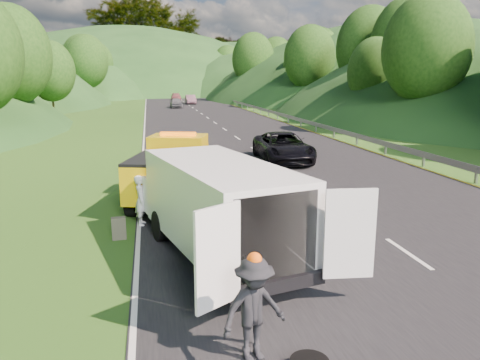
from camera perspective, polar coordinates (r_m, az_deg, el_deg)
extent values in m
plane|color=#38661E|center=(13.63, 4.40, -6.84)|extent=(320.00, 320.00, 0.00)
cube|color=black|center=(52.98, -3.97, 7.57)|extent=(14.00, 200.00, 0.02)
cube|color=gray|center=(66.49, 1.00, 8.58)|extent=(0.06, 140.00, 1.52)
cylinder|color=black|center=(19.35, -9.55, 0.31)|extent=(0.59, 1.02, 0.96)
cylinder|color=black|center=(18.99, -4.18, 0.22)|extent=(0.59, 1.02, 0.96)
cylinder|color=black|center=(15.74, -12.95, -2.64)|extent=(0.59, 1.02, 0.96)
cylinder|color=black|center=(15.29, -6.37, -2.84)|extent=(0.59, 1.02, 0.96)
cube|color=#DCAF0B|center=(18.19, -7.47, 2.55)|extent=(2.41, 2.05, 1.83)
cube|color=#DCAF0B|center=(16.15, -9.04, 0.37)|extent=(2.93, 3.73, 1.25)
cube|color=black|center=(16.03, -9.13, 2.74)|extent=(2.93, 3.73, 0.10)
cube|color=black|center=(19.40, -6.72, 1.59)|extent=(2.17, 1.64, 0.68)
cube|color=black|center=(19.99, -6.38, 1.36)|extent=(2.00, 0.73, 0.48)
cube|color=#DCAF0B|center=(19.61, -6.57, 3.58)|extent=(2.06, 1.25, 1.06)
cube|color=orange|center=(18.05, -7.56, 5.57)|extent=(1.37, 0.60, 0.15)
cube|color=black|center=(18.78, -7.07, 3.92)|extent=(1.79, 0.57, 0.87)
cylinder|color=black|center=(13.29, -9.62, -5.53)|extent=(0.53, 0.92, 0.87)
cylinder|color=black|center=(13.90, -1.84, -4.54)|extent=(0.53, 0.92, 0.87)
cylinder|color=black|center=(10.01, -3.70, -11.52)|extent=(0.53, 0.92, 0.87)
cylinder|color=black|center=(10.81, 6.08, -9.68)|extent=(0.53, 0.92, 0.87)
cube|color=white|center=(11.53, -2.46, -2.81)|extent=(3.55, 6.01, 2.00)
cube|color=white|center=(14.34, -7.08, -1.63)|extent=(2.34, 1.48, 1.08)
cube|color=black|center=(13.95, -6.90, 1.63)|extent=(2.03, 0.85, 0.90)
cube|color=black|center=(9.16, 4.34, -6.92)|extent=(1.81, 0.56, 1.73)
cube|color=white|center=(8.16, -2.68, -9.37)|extent=(0.89, 0.63, 1.84)
cube|color=white|center=(9.53, 13.24, -6.44)|extent=(1.03, 0.17, 1.84)
cube|color=black|center=(9.44, 4.58, -12.71)|extent=(2.14, 0.69, 0.27)
imported|color=white|center=(14.90, -11.84, -5.38)|extent=(0.47, 0.60, 1.55)
imported|color=#C8C16B|center=(13.94, -5.58, -6.42)|extent=(0.64, 0.59, 1.07)
imported|color=black|center=(8.13, 1.69, -21.10)|extent=(1.28, 0.98, 1.75)
cube|color=#4F4C3B|center=(13.69, -14.56, -5.73)|extent=(0.42, 0.26, 0.64)
imported|color=black|center=(25.58, 5.23, 2.28)|extent=(2.81, 5.66, 1.54)
imported|color=#525358|center=(70.96, -7.77, 8.71)|extent=(1.70, 4.24, 1.44)
imported|color=#63424F|center=(80.60, -6.03, 9.19)|extent=(1.61, 4.61, 1.52)
imported|color=#92494D|center=(95.72, -7.78, 9.65)|extent=(1.82, 4.48, 1.30)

